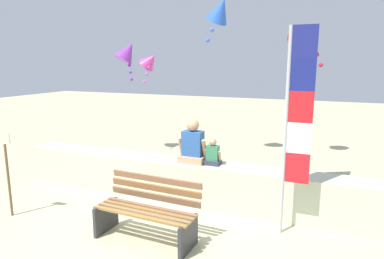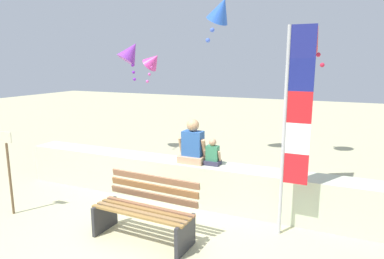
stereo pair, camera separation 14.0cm
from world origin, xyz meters
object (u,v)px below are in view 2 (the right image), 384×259
object	(u,v)px
kite_purple	(131,52)
flag_banner	(293,118)
kite_red	(311,35)
kite_blue	(221,10)
person_adult	(193,146)
kite_magenta	(153,61)
person_child	(212,154)
park_bench	(145,211)
sign_post	(9,167)

from	to	relation	value
kite_purple	flag_banner	bearing A→B (deg)	-33.34
kite_red	kite_blue	distance (m)	1.70
kite_red	kite_blue	xyz separation A→B (m)	(-1.49, -0.70, 0.42)
person_adult	kite_purple	world-z (taller)	kite_purple
person_adult	kite_blue	bearing A→B (deg)	64.59
person_adult	flag_banner	size ratio (longest dim) A/B	0.26
kite_magenta	kite_blue	world-z (taller)	kite_blue
flag_banner	kite_magenta	world-z (taller)	flag_banner
person_child	kite_red	world-z (taller)	kite_red
park_bench	person_child	distance (m)	1.65
sign_post	kite_blue	bearing A→B (deg)	38.64
kite_purple	kite_red	bearing A→B (deg)	-14.83
flag_banner	sign_post	size ratio (longest dim) A/B	2.13
kite_purple	kite_blue	bearing A→B (deg)	-31.07
kite_red	kite_purple	bearing A→B (deg)	165.17
sign_post	kite_red	bearing A→B (deg)	34.48
kite_purple	kite_red	distance (m)	4.90
person_child	person_adult	bearing A→B (deg)	-179.94
park_bench	person_adult	world-z (taller)	person_adult
person_adult	kite_red	distance (m)	2.94
kite_purple	sign_post	size ratio (longest dim) A/B	0.80
person_adult	sign_post	distance (m)	3.11
flag_banner	sign_post	bearing A→B (deg)	-165.53
kite_magenta	sign_post	xyz separation A→B (m)	(-0.31, -4.28, -1.74)
kite_red	sign_post	world-z (taller)	kite_red
flag_banner	kite_magenta	distance (m)	5.20
kite_magenta	flag_banner	bearing A→B (deg)	-37.82
person_adult	flag_banner	world-z (taller)	flag_banner
person_child	kite_magenta	world-z (taller)	kite_magenta
person_adult	kite_magenta	world-z (taller)	kite_magenta
flag_banner	person_adult	bearing A→B (deg)	162.16
flag_banner	park_bench	bearing A→B (deg)	-154.14
person_child	flag_banner	distance (m)	1.72
flag_banner	kite_purple	size ratio (longest dim) A/B	2.66
kite_purple	kite_red	world-z (taller)	kite_red
flag_banner	sign_post	xyz separation A→B (m)	(-4.37, -1.13, -0.93)
kite_red	park_bench	bearing A→B (deg)	-123.95
flag_banner	kite_purple	world-z (taller)	kite_purple
park_bench	kite_blue	world-z (taller)	kite_blue
flag_banner	kite_blue	size ratio (longest dim) A/B	3.52
kite_blue	flag_banner	bearing A→B (deg)	-37.87
flag_banner	kite_purple	bearing A→B (deg)	146.66
person_adult	kite_blue	size ratio (longest dim) A/B	0.92
kite_purple	sign_post	distance (m)	4.70
flag_banner	kite_blue	distance (m)	2.54
kite_magenta	kite_red	distance (m)	4.27
park_bench	kite_blue	distance (m)	3.69
park_bench	person_child	size ratio (longest dim) A/B	3.23
flag_banner	kite_magenta	xyz separation A→B (m)	(-4.06, 3.15, 0.82)
person_child	kite_magenta	distance (m)	4.04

